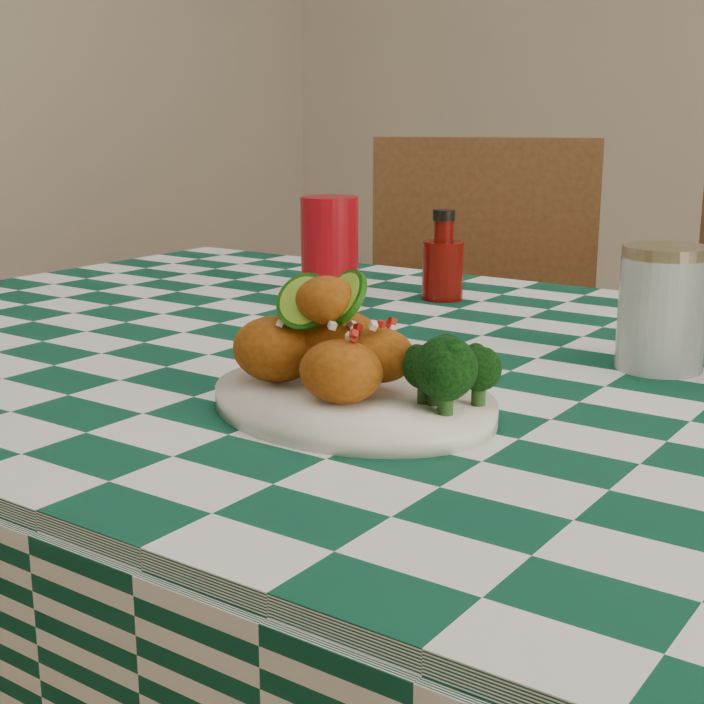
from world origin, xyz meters
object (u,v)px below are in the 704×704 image
Objects in this scene: dining_table at (421,674)px; red_tumbler at (330,247)px; plate at (352,401)px; mason_jar at (662,308)px; ketchup_bottle at (443,255)px; fried_chicken_pile at (333,334)px; wooden_chair_left at (473,405)px.

red_tumbler is at bearing 142.78° from dining_table.
plate is 2.18× the size of mason_jar.
ketchup_bottle reaches higher than plate.
fried_chicken_pile is at bearing -123.00° from mason_jar.
ketchup_bottle is (-0.18, 0.52, -0.00)m from fried_chicken_pile.
fried_chicken_pile is 1.23× the size of mason_jar.
dining_table is at bearing 96.87° from fried_chicken_pile.
wooden_chair_left is (-0.15, 0.40, -0.35)m from ketchup_bottle.
plate is 1.95× the size of red_tumbler.
fried_chicken_pile is at bearing -70.59° from ketchup_bottle.
fried_chicken_pile reaches higher than plate.
mason_jar is at bearing -73.33° from wooden_chair_left.
red_tumbler is (-0.35, 0.44, 0.06)m from plate.
fried_chicken_pile is (0.03, -0.21, 0.46)m from dining_table.
fried_chicken_pile is 1.10× the size of red_tumbler.
dining_table is 12.92× the size of ketchup_bottle.
mason_jar is (0.53, -0.13, -0.01)m from red_tumbler.
mason_jar is 0.13× the size of wooden_chair_left.
plate is at bearing -77.50° from dining_table.
mason_jar is at bearing 57.00° from fried_chicken_pile.
wooden_chair_left reaches higher than mason_jar.
wooden_chair_left reaches higher than fried_chicken_pile.
ketchup_bottle is at bearing 117.08° from dining_table.
wooden_chair_left is at bearing 91.18° from red_tumbler.
red_tumbler reaches higher than plate.
mason_jar is (0.20, 0.31, -0.00)m from fried_chicken_pile.
red_tumbler is at bearing 166.12° from mason_jar.
mason_jar reaches higher than ketchup_bottle.
wooden_chair_left reaches higher than plate.
dining_table is 10.39× the size of fried_chicken_pile.
ketchup_bottle is (0.14, 0.08, -0.01)m from red_tumbler.
ketchup_bottle is at bearing -93.71° from wooden_chair_left.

